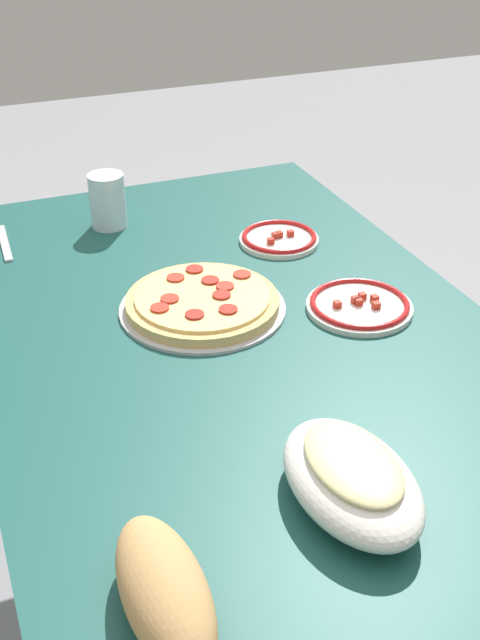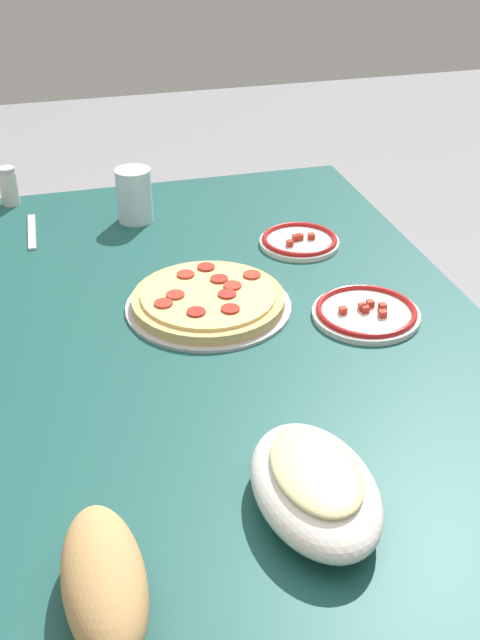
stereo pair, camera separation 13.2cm
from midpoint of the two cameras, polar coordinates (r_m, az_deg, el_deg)
name	(u,v)px [view 2 (the right image)]	position (r m, az deg, el deg)	size (l,w,h in m)	color
ground_plane	(240,618)	(1.83, 2.21, -20.52)	(8.00, 8.00, 0.00)	gray
dining_table	(240,389)	(1.40, 2.71, -5.04)	(1.42, 0.86, 0.72)	#194C47
pepperoni_pizza	(208,301)	(1.40, 0.41, 1.31)	(0.29, 0.29, 0.03)	#B7B7BC
baked_pasta_dish	(315,484)	(1.00, 9.21, -11.64)	(0.24, 0.15, 0.08)	white
water_glass	(134,195)	(1.73, -5.37, 8.80)	(0.08, 0.08, 0.11)	silver
side_plate_near	(367,313)	(1.41, 11.68, 0.41)	(0.19, 0.19, 0.02)	white
side_plate_far	(299,241)	(1.64, 6.57, 5.56)	(0.16, 0.16, 0.02)	white
bread_loaf	(104,581)	(0.89, -5.32, -18.23)	(0.21, 0.09, 0.08)	tan
spice_shaker	(9,186)	(1.86, -14.20, 9.18)	(0.04, 0.04, 0.09)	silver
fork_right	(32,232)	(1.72, -12.51, 6.11)	(0.17, 0.02, 0.01)	#B7B7BC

